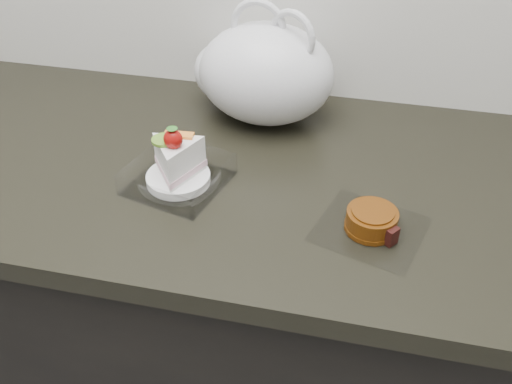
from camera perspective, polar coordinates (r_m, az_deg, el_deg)
name	(u,v)px	position (r m, az deg, el deg)	size (l,w,h in m)	color
counter	(213,319)	(1.37, -4.28, -12.54)	(2.04, 0.64, 0.90)	black
cake_tray	(177,169)	(1.00, -7.87, 2.32)	(0.19, 0.19, 0.12)	white
mooncake_wrap	(372,222)	(0.92, 11.52, -3.00)	(0.20, 0.19, 0.04)	white
plastic_bag	(259,73)	(1.16, 0.31, 11.84)	(0.33, 0.27, 0.25)	white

